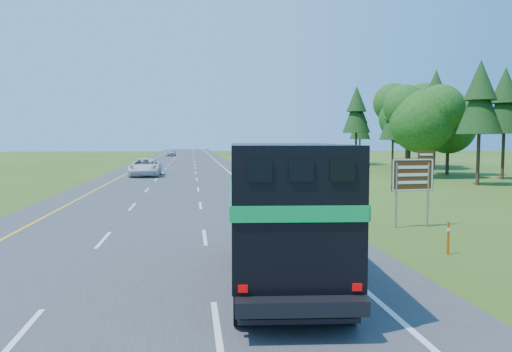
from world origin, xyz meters
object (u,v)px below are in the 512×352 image
object	(u,v)px
exit_sign	(413,178)
horse_truck	(282,209)
white_suv	(145,167)
far_car	(171,153)

from	to	relation	value
exit_sign	horse_truck	bearing A→B (deg)	-137.10
white_suv	far_car	size ratio (longest dim) A/B	1.46
white_suv	exit_sign	size ratio (longest dim) A/B	1.98
horse_truck	exit_sign	xyz separation A→B (m)	(6.93, 7.47, 0.16)
white_suv	exit_sign	xyz separation A→B (m)	(13.70, -30.74, 1.16)
horse_truck	white_suv	world-z (taller)	horse_truck
white_suv	far_car	xyz separation A→B (m)	(0.16, 59.35, -0.14)
horse_truck	far_car	distance (m)	97.79
horse_truck	white_suv	bearing A→B (deg)	104.83
far_car	exit_sign	distance (m)	91.11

